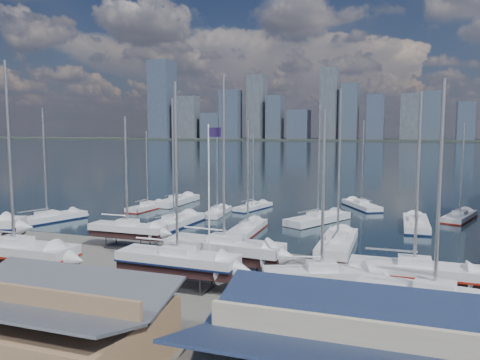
% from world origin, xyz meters
% --- Properties ---
extents(ground, '(1400.00, 1400.00, 0.00)m').
position_xyz_m(ground, '(0.00, -10.00, 0.00)').
color(ground, '#605E59').
rests_on(ground, ground).
extents(water, '(1400.00, 600.00, 0.40)m').
position_xyz_m(water, '(0.00, 300.00, -0.15)').
color(water, '#1A2F3D').
rests_on(water, ground).
extents(far_shore, '(1400.00, 80.00, 2.20)m').
position_xyz_m(far_shore, '(0.00, 560.00, 1.10)').
color(far_shore, '#2D332D').
rests_on(far_shore, ground).
extents(skyline, '(639.14, 43.80, 107.69)m').
position_xyz_m(skyline, '(-7.83, 553.76, 39.09)').
color(skyline, '#475166').
rests_on(skyline, far_shore).
extents(shed_grey, '(12.60, 8.40, 4.17)m').
position_xyz_m(shed_grey, '(0.00, -26.00, 2.15)').
color(shed_grey, '#8C6B4C').
rests_on(shed_grey, ground).
extents(sailboat_cradle_1, '(11.18, 3.16, 17.90)m').
position_xyz_m(sailboat_cradle_1, '(-12.81, -15.11, 2.17)').
color(sailboat_cradle_1, '#2D2D33').
rests_on(sailboat_cradle_1, ground).
extents(sailboat_cradle_2, '(8.33, 2.37, 13.77)m').
position_xyz_m(sailboat_cradle_2, '(-9.47, -3.28, 1.96)').
color(sailboat_cradle_2, '#2D2D33').
rests_on(sailboat_cradle_2, ground).
extents(sailboat_cradle_3, '(9.96, 3.01, 16.00)m').
position_xyz_m(sailboat_cradle_3, '(1.10, -12.71, 2.07)').
color(sailboat_cradle_3, '#2D2D33').
rests_on(sailboat_cradle_3, ground).
extents(sailboat_cradle_4, '(10.61, 3.75, 16.91)m').
position_xyz_m(sailboat_cradle_4, '(3.28, -8.17, 2.12)').
color(sailboat_cradle_4, '#2D2D33').
rests_on(sailboat_cradle_4, ground).
extents(sailboat_cradle_5, '(8.64, 5.26, 13.71)m').
position_xyz_m(sailboat_cradle_5, '(12.40, -12.56, 1.95)').
color(sailboat_cradle_5, '#2D2D33').
rests_on(sailboat_cradle_5, ground).
extents(sailboat_cradle_6, '(9.28, 2.69, 15.03)m').
position_xyz_m(sailboat_cradle_6, '(18.63, -9.55, 2.02)').
color(sailboat_cradle_6, '#2D2D33').
rests_on(sailboat_cradle_6, ground).
extents(sailboat_cradle_7, '(9.64, 4.15, 15.30)m').
position_xyz_m(sailboat_cradle_7, '(19.68, -15.03, 2.04)').
color(sailboat_cradle_7, '#2D2D33').
rests_on(sailboat_cradle_7, ground).
extents(sailboat_moored_0, '(6.21, 11.12, 16.02)m').
position_xyz_m(sailboat_moored_0, '(-27.47, 5.13, 0.31)').
color(sailboat_moored_0, black).
rests_on(sailboat_moored_0, water).
extents(sailboat_moored_1, '(3.19, 8.75, 12.81)m').
position_xyz_m(sailboat_moored_1, '(-19.89, 18.56, 0.31)').
color(sailboat_moored_1, black).
rests_on(sailboat_moored_1, water).
extents(sailboat_moored_2, '(3.31, 10.99, 16.50)m').
position_xyz_m(sailboat_moored_2, '(-18.03, 25.17, 0.32)').
color(sailboat_moored_2, black).
rests_on(sailboat_moored_2, water).
extents(sailboat_moored_3, '(3.84, 11.60, 17.10)m').
position_xyz_m(sailboat_moored_3, '(-9.87, 7.98, 0.31)').
color(sailboat_moored_3, black).
rests_on(sailboat_moored_3, water).
extents(sailboat_moored_4, '(3.19, 8.48, 12.51)m').
position_xyz_m(sailboat_moored_4, '(-7.79, 17.71, 0.33)').
color(sailboat_moored_4, black).
rests_on(sailboat_moored_4, water).
extents(sailboat_moored_5, '(4.40, 8.57, 12.35)m').
position_xyz_m(sailboat_moored_5, '(-4.32, 24.11, 0.31)').
color(sailboat_moored_5, black).
rests_on(sailboat_moored_5, water).
extents(sailboat_moored_6, '(3.01, 9.63, 14.26)m').
position_xyz_m(sailboat_moored_6, '(0.07, 8.11, 0.31)').
color(sailboat_moored_6, black).
rests_on(sailboat_moored_6, water).
extents(sailboat_moored_7, '(7.71, 11.07, 16.44)m').
position_xyz_m(sailboat_moored_7, '(7.14, 16.65, 0.32)').
color(sailboat_moored_7, black).
rests_on(sailboat_moored_7, water).
extents(sailboat_moored_8, '(7.10, 9.82, 14.54)m').
position_xyz_m(sailboat_moored_8, '(11.64, 30.78, 0.31)').
color(sailboat_moored_8, black).
rests_on(sailboat_moored_8, water).
extents(sailboat_moored_9, '(3.29, 11.53, 17.37)m').
position_xyz_m(sailboat_moored_9, '(11.40, 3.94, 0.32)').
color(sailboat_moored_9, black).
rests_on(sailboat_moored_9, water).
extents(sailboat_moored_10, '(3.19, 10.83, 16.11)m').
position_xyz_m(sailboat_moored_10, '(19.47, 17.73, 0.31)').
color(sailboat_moored_10, black).
rests_on(sailboat_moored_10, water).
extents(sailboat_moored_11, '(5.58, 9.74, 14.04)m').
position_xyz_m(sailboat_moored_11, '(25.33, 25.29, 0.31)').
color(sailboat_moored_11, black).
rests_on(sailboat_moored_11, water).
extents(car_a, '(2.39, 4.97, 1.64)m').
position_xyz_m(car_a, '(-6.24, -19.43, 0.82)').
color(car_a, gray).
rests_on(car_a, ground).
extents(car_c, '(3.49, 5.32, 1.36)m').
position_xyz_m(car_c, '(-0.71, -19.11, 0.68)').
color(car_c, gray).
rests_on(car_c, ground).
extents(car_d, '(2.88, 5.46, 1.51)m').
position_xyz_m(car_d, '(9.95, -21.14, 0.76)').
color(car_d, gray).
rests_on(car_d, ground).
extents(flagpole, '(1.13, 0.12, 12.81)m').
position_xyz_m(flagpole, '(2.84, -10.17, 7.43)').
color(flagpole, white).
rests_on(flagpole, ground).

